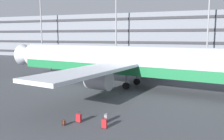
{
  "coord_description": "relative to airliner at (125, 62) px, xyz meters",
  "views": [
    {
      "loc": [
        10.51,
        -32.24,
        6.85
      ],
      "look_at": [
        0.81,
        -6.52,
        3.0
      ],
      "focal_mm": 39.03,
      "sensor_mm": 36.0,
      "label": 1
    }
  ],
  "objects": [
    {
      "name": "suitcase_orange",
      "position": [
        0.84,
        -14.86,
        -3.0
      ],
      "size": [
        0.47,
        0.3,
        0.86
      ],
      "color": "#B21E23",
      "rests_on": "ground_plane"
    },
    {
      "name": "backpack_upright",
      "position": [
        0.1,
        -15.87,
        -3.15
      ],
      "size": [
        0.37,
        0.3,
        0.5
      ],
      "color": "#592619",
      "rests_on": "ground_plane"
    },
    {
      "name": "light_mast_center_left",
      "position": [
        10.59,
        30.68,
        10.0
      ],
      "size": [
        1.8,
        0.5,
        23.31
      ],
      "color": "gray",
      "rests_on": "ground_plane"
    },
    {
      "name": "suitcase_scuffed",
      "position": [
        2.85,
        -14.09,
        -3.0
      ],
      "size": [
        0.33,
        0.49,
        0.81
      ],
      "color": "gray",
      "rests_on": "ground_plane"
    },
    {
      "name": "ground_plane",
      "position": [
        -0.59,
        0.82,
        -3.37
      ],
      "size": [
        600.0,
        600.0,
        0.0
      ],
      "primitive_type": "plane",
      "color": "#424449"
    },
    {
      "name": "suitcase_navy",
      "position": [
        3.24,
        -15.34,
        -2.97
      ],
      "size": [
        0.39,
        0.3,
        0.87
      ],
      "color": "#B21E23",
      "rests_on": "ground_plane"
    },
    {
      "name": "terminal_structure",
      "position": [
        -0.59,
        46.87,
        3.36
      ],
      "size": [
        131.59,
        20.3,
        13.45
      ],
      "color": "slate",
      "rests_on": "ground_plane"
    },
    {
      "name": "light_mast_left",
      "position": [
        -12.36,
        30.68,
        11.36
      ],
      "size": [
        1.8,
        0.5,
        25.97
      ],
      "color": "gray",
      "rests_on": "ground_plane"
    },
    {
      "name": "light_mast_far_left",
      "position": [
        -36.36,
        30.68,
        9.66
      ],
      "size": [
        1.8,
        0.5,
        22.65
      ],
      "color": "gray",
      "rests_on": "ground_plane"
    },
    {
      "name": "airliner",
      "position": [
        0.0,
        0.0,
        0.0
      ],
      "size": [
        41.36,
        33.59,
        11.43
      ],
      "color": "silver",
      "rests_on": "ground_plane"
    }
  ]
}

